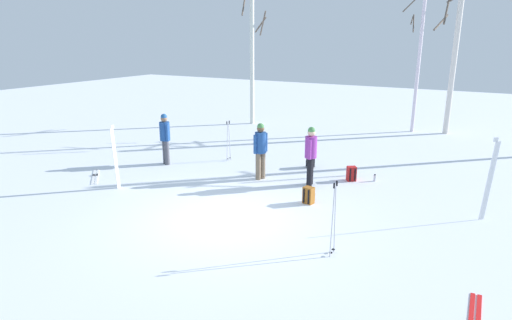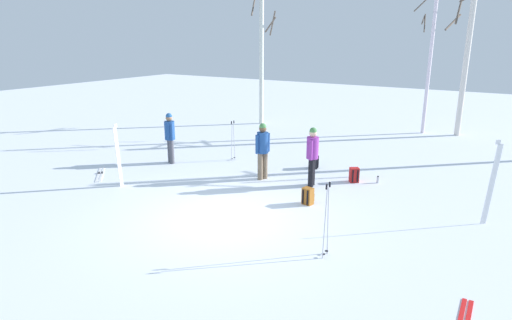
{
  "view_description": "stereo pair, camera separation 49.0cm",
  "coord_description": "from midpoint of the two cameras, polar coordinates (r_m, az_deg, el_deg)",
  "views": [
    {
      "loc": [
        5.26,
        -7.94,
        4.15
      ],
      "look_at": [
        -0.16,
        1.67,
        1.0
      ],
      "focal_mm": 30.39,
      "sensor_mm": 36.0,
      "label": 1
    },
    {
      "loc": [
        5.69,
        -7.69,
        4.15
      ],
      "look_at": [
        -0.16,
        1.67,
        1.0
      ],
      "focal_mm": 30.39,
      "sensor_mm": 36.0,
      "label": 2
    }
  ],
  "objects": [
    {
      "name": "ground_plane",
      "position": [
        10.41,
        -5.17,
        -7.64
      ],
      "size": [
        60.0,
        60.0,
        0.0
      ],
      "primitive_type": "plane",
      "color": "white"
    },
    {
      "name": "person_0",
      "position": [
        14.78,
        -12.83,
        3.14
      ],
      "size": [
        0.47,
        0.34,
        1.72
      ],
      "color": "#4C4C56",
      "rests_on": "ground_plane"
    },
    {
      "name": "person_1",
      "position": [
        12.39,
        6.1,
        1.02
      ],
      "size": [
        0.34,
        0.51,
        1.72
      ],
      "color": "black",
      "rests_on": "ground_plane"
    },
    {
      "name": "person_2",
      "position": [
        12.86,
        -0.49,
        1.65
      ],
      "size": [
        0.34,
        0.49,
        1.72
      ],
      "color": "#72604C",
      "rests_on": "ground_plane"
    },
    {
      "name": "ski_pair_planted_0",
      "position": [
        11.2,
        27.31,
        -2.32
      ],
      "size": [
        0.22,
        0.19,
        1.98
      ],
      "color": "white",
      "rests_on": "ground_plane"
    },
    {
      "name": "ski_pair_planted_1",
      "position": [
        12.75,
        -19.11,
        0.31
      ],
      "size": [
        0.05,
        0.22,
        1.83
      ],
      "color": "white",
      "rests_on": "ground_plane"
    },
    {
      "name": "ski_pair_lying_0",
      "position": [
        14.36,
        -21.31,
        -1.96
      ],
      "size": [
        1.31,
        1.27,
        0.05
      ],
      "color": "white",
      "rests_on": "ground_plane"
    },
    {
      "name": "ski_poles_0",
      "position": [
        14.95,
        -4.6,
        2.69
      ],
      "size": [
        0.07,
        0.24,
        1.39
      ],
      "color": "#B2B2BC",
      "rests_on": "ground_plane"
    },
    {
      "name": "ski_poles_1",
      "position": [
        8.51,
        8.57,
        -7.4
      ],
      "size": [
        0.07,
        0.26,
        1.51
      ],
      "color": "#B2B2BC",
      "rests_on": "ground_plane"
    },
    {
      "name": "backpack_0",
      "position": [
        13.17,
        11.4,
        -1.79
      ],
      "size": [
        0.34,
        0.34,
        0.44
      ],
      "color": "red",
      "rests_on": "ground_plane"
    },
    {
      "name": "backpack_1",
      "position": [
        11.24,
        5.72,
        -4.66
      ],
      "size": [
        0.29,
        0.32,
        0.44
      ],
      "color": "#99591E",
      "rests_on": "ground_plane"
    },
    {
      "name": "backpack_2",
      "position": [
        14.3,
        6.23,
        -0.15
      ],
      "size": [
        0.33,
        0.31,
        0.44
      ],
      "color": "black",
      "rests_on": "ground_plane"
    },
    {
      "name": "water_bottle_0",
      "position": [
        13.3,
        14.35,
        -2.31
      ],
      "size": [
        0.07,
        0.07,
        0.22
      ],
      "color": "silver",
      "rests_on": "ground_plane"
    },
    {
      "name": "birch_tree_0",
      "position": [
        21.2,
        -1.18,
        14.95
      ],
      "size": [
        1.33,
        1.33,
        7.44
      ],
      "color": "silver",
      "rests_on": "ground_plane"
    },
    {
      "name": "birch_tree_1",
      "position": [
        20.48,
        20.17,
        14.71
      ],
      "size": [
        1.51,
        1.51,
        7.81
      ],
      "color": "silver",
      "rests_on": "ground_plane"
    },
    {
      "name": "birch_tree_2",
      "position": [
        20.61,
        23.94,
        12.27
      ],
      "size": [
        1.56,
        1.46,
        6.33
      ],
      "color": "silver",
      "rests_on": "ground_plane"
    }
  ]
}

